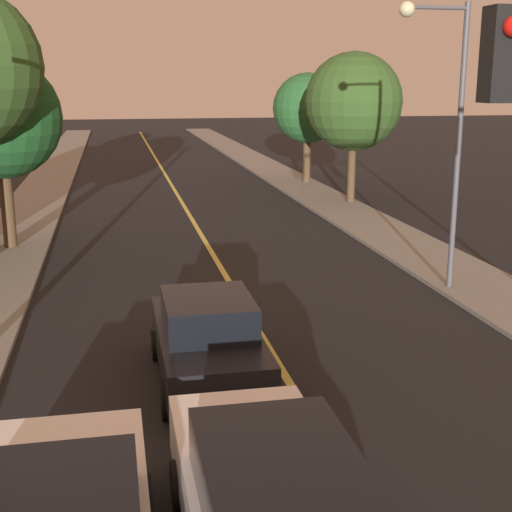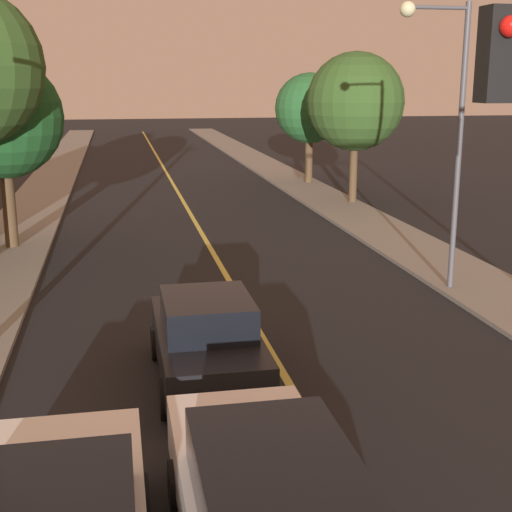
{
  "view_description": "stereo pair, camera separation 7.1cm",
  "coord_description": "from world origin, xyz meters",
  "px_view_note": "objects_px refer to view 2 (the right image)",
  "views": [
    {
      "loc": [
        -2.89,
        -2.07,
        5.23
      ],
      "look_at": [
        0.0,
        12.33,
        1.6
      ],
      "focal_mm": 50.0,
      "sensor_mm": 36.0,
      "label": 1
    },
    {
      "loc": [
        -2.82,
        -2.09,
        5.23
      ],
      "look_at": [
        0.0,
        12.33,
        1.6
      ],
      "focal_mm": 50.0,
      "sensor_mm": 36.0,
      "label": 2
    }
  ],
  "objects_px": {
    "tree_right_near": "(310,108)",
    "tree_right_far": "(356,102)",
    "car_near_lane_second": "(207,340)",
    "tree_left_near": "(2,118)",
    "streetlamp_right": "(446,109)"
  },
  "relations": [
    {
      "from": "tree_right_near",
      "to": "tree_right_far",
      "type": "relative_size",
      "value": 0.87
    },
    {
      "from": "streetlamp_right",
      "to": "tree_left_near",
      "type": "relative_size",
      "value": 1.18
    },
    {
      "from": "streetlamp_right",
      "to": "car_near_lane_second",
      "type": "bearing_deg",
      "value": -145.08
    },
    {
      "from": "car_near_lane_second",
      "to": "tree_right_near",
      "type": "relative_size",
      "value": 0.74
    },
    {
      "from": "car_near_lane_second",
      "to": "streetlamp_right",
      "type": "relative_size",
      "value": 0.59
    },
    {
      "from": "tree_right_far",
      "to": "streetlamp_right",
      "type": "bearing_deg",
      "value": -99.45
    },
    {
      "from": "streetlamp_right",
      "to": "tree_right_near",
      "type": "height_order",
      "value": "streetlamp_right"
    },
    {
      "from": "tree_left_near",
      "to": "streetlamp_right",
      "type": "bearing_deg",
      "value": -31.78
    },
    {
      "from": "streetlamp_right",
      "to": "tree_right_near",
      "type": "distance_m",
      "value": 19.3
    },
    {
      "from": "streetlamp_right",
      "to": "tree_right_far",
      "type": "height_order",
      "value": "streetlamp_right"
    },
    {
      "from": "tree_left_near",
      "to": "tree_right_near",
      "type": "bearing_deg",
      "value": 43.29
    },
    {
      "from": "tree_left_near",
      "to": "tree_right_near",
      "type": "relative_size",
      "value": 1.07
    },
    {
      "from": "tree_right_far",
      "to": "car_near_lane_second",
      "type": "bearing_deg",
      "value": -116.11
    },
    {
      "from": "car_near_lane_second",
      "to": "tree_right_far",
      "type": "height_order",
      "value": "tree_right_far"
    },
    {
      "from": "car_near_lane_second",
      "to": "tree_right_far",
      "type": "xyz_separation_m",
      "value": [
        8.53,
        17.41,
        3.54
      ]
    }
  ]
}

